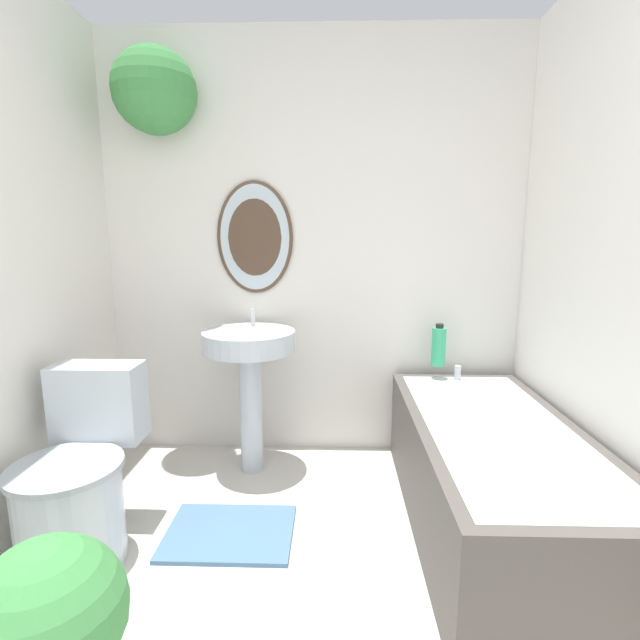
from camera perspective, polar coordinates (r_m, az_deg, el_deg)
name	(u,v)px	position (r m, az deg, el deg)	size (l,w,h in m)	color
wall_back	(285,223)	(2.69, -4.32, 11.82)	(2.49, 0.43, 2.40)	silver
toilet	(78,482)	(2.21, -27.59, -17.30)	(0.42, 0.59, 0.74)	silver
pedestal_sink	(250,361)	(2.52, -8.66, -5.01)	(0.49, 0.49, 0.89)	silver
bathtub	(493,476)	(2.26, 20.53, -17.50)	(0.69, 1.49, 0.57)	#4C4742
shampoo_bottle	(439,346)	(2.69, 14.40, -3.11)	(0.08, 0.08, 0.24)	#38B275
potted_plant	(48,626)	(1.61, -30.49, -29.67)	(0.40, 0.40, 0.52)	#47474C
bath_mat	(230,533)	(2.26, -11.06, -24.31)	(0.55, 0.40, 0.02)	#4C7093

